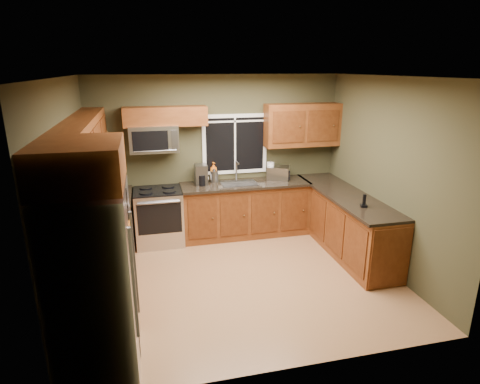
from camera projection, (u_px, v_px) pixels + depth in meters
name	position (u px, v px, depth m)	size (l,w,h in m)	color
floor	(242.00, 278.00, 5.57)	(4.20, 4.20, 0.00)	#966842
ceiling	(243.00, 77.00, 4.77)	(4.20, 4.20, 0.00)	white
back_wall	(218.00, 156.00, 6.84)	(4.20, 4.20, 0.00)	#3A3822
front_wall	(291.00, 242.00, 3.50)	(4.20, 4.20, 0.00)	#3A3822
left_wall	(69.00, 197.00, 4.71)	(3.60, 3.60, 0.00)	#3A3822
right_wall	(387.00, 176.00, 5.63)	(3.60, 3.60, 0.00)	#3A3822
window	(235.00, 144.00, 6.83)	(1.12, 0.03, 1.02)	white
base_cabinets_left	(107.00, 247.00, 5.48)	(0.60, 2.65, 0.90)	brown
countertop_left	(105.00, 215.00, 5.35)	(0.65, 2.65, 0.04)	black
base_cabinets_back	(245.00, 210.00, 6.92)	(2.17, 0.60, 0.90)	brown
countertop_back	(246.00, 184.00, 6.76)	(2.17, 0.65, 0.04)	black
base_cabinets_peninsula	(345.00, 223.00, 6.34)	(0.60, 2.52, 0.90)	brown
countertop_peninsula	(345.00, 195.00, 6.20)	(0.65, 2.50, 0.04)	black
upper_cabinets_left	(84.00, 146.00, 5.03)	(0.33, 2.65, 0.72)	brown
upper_cabinets_back_left	(165.00, 116.00, 6.29)	(1.30, 0.33, 0.30)	brown
upper_cabinets_back_right	(302.00, 125.00, 6.85)	(1.30, 0.33, 0.72)	brown
upper_cabinet_over_fridge	(79.00, 164.00, 3.38)	(0.72, 0.90, 0.38)	brown
refrigerator	(93.00, 283.00, 3.71)	(0.74, 0.90, 1.80)	#B7B7BC
range	(159.00, 216.00, 6.57)	(0.76, 0.69, 0.94)	#B7B7BC
microwave	(154.00, 139.00, 6.32)	(0.76, 0.41, 0.42)	#B7B7BC
sink	(239.00, 182.00, 6.74)	(0.60, 0.42, 0.36)	slate
toaster_oven	(278.00, 173.00, 6.94)	(0.45, 0.41, 0.23)	#B7B7BC
coffee_maker	(201.00, 175.00, 6.63)	(0.20, 0.27, 0.33)	slate
kettle	(214.00, 176.00, 6.77)	(0.16, 0.16, 0.24)	#B7B7BC
paper_towel_roll	(270.00, 170.00, 6.99)	(0.15, 0.15, 0.32)	white
soap_bottle_a	(214.00, 172.00, 6.80)	(0.13, 0.13, 0.33)	orange
soap_bottle_c	(205.00, 177.00, 6.78)	(0.15, 0.15, 0.19)	white
cordless_phone	(364.00, 203.00, 5.58)	(0.10, 0.10, 0.19)	black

